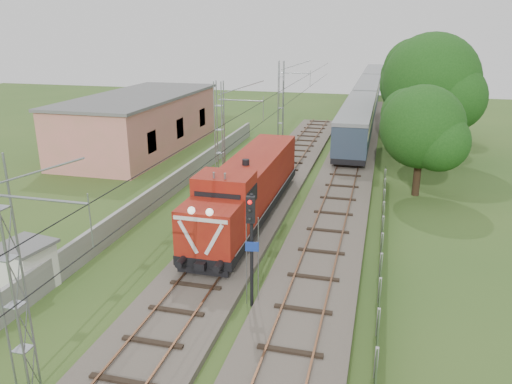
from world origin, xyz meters
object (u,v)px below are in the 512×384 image
(relay_hut, at_px, (27,267))
(locomotive, at_px, (248,188))
(coach_rake, at_px, (367,93))
(signal_post, at_px, (251,232))

(relay_hut, bearing_deg, locomotive, 54.93)
(locomotive, bearing_deg, relay_hut, -125.07)
(coach_rake, height_order, relay_hut, coach_rake)
(signal_post, bearing_deg, relay_hut, -173.89)
(locomotive, distance_m, signal_post, 9.94)
(locomotive, height_order, coach_rake, locomotive)
(coach_rake, bearing_deg, locomotive, -96.35)
(locomotive, distance_m, relay_hut, 12.92)
(signal_post, relative_size, relay_hut, 2.04)
(coach_rake, bearing_deg, relay_hut, -102.60)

